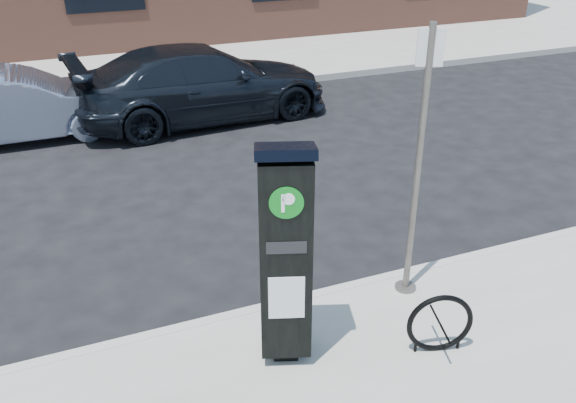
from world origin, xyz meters
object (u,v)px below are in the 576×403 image
parking_kiosk (285,254)px  car_dark (202,83)px  sign_pole (418,170)px  car_silver (17,106)px  bike_rack (440,324)px

parking_kiosk → car_dark: (1.18, 7.18, -0.53)m
parking_kiosk → car_dark: bearing=100.1°
parking_kiosk → car_dark: parking_kiosk is taller
parking_kiosk → sign_pole: 1.71m
sign_pole → car_silver: (-3.79, 6.87, -0.93)m
sign_pole → car_dark: (-0.44, 6.70, -0.85)m
bike_rack → car_dark: 7.68m
sign_pole → parking_kiosk: bearing=-140.6°
sign_pole → car_silver: size_ratio=0.74×
bike_rack → car_dark: size_ratio=0.13×
sign_pole → car_silver: bearing=141.7°
sign_pole → car_silver: sign_pole is taller
bike_rack → parking_kiosk: bearing=176.3°
parking_kiosk → car_silver: size_ratio=0.56×
sign_pole → bike_rack: (-0.27, -0.97, -1.11)m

